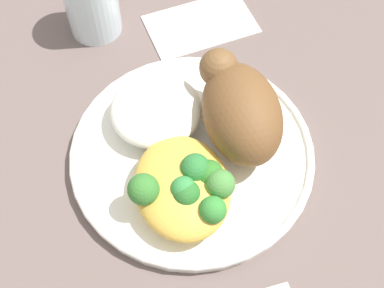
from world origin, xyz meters
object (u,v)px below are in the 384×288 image
rice_pile (156,110)px  mac_cheese_with_broccoli (185,187)px  water_glass (91,0)px  roasted_chicken (240,109)px  napkin (201,24)px  plate (192,153)px

rice_pile → mac_cheese_with_broccoli: (-0.09, -0.01, 0.00)m
mac_cheese_with_broccoli → water_glass: 0.26m
water_glass → roasted_chicken: bearing=-147.6°
rice_pile → napkin: rice_pile is taller
water_glass → rice_pile: bearing=-164.4°
plate → roasted_chicken: 0.07m
roasted_chicken → plate: bearing=103.1°
plate → water_glass: size_ratio=2.75×
rice_pile → water_glass: size_ratio=1.04×
rice_pile → napkin: size_ratio=0.73×
plate → napkin: 0.19m
roasted_chicken → napkin: roasted_chicken is taller
mac_cheese_with_broccoli → rice_pile: bearing=5.5°
plate → water_glass: (0.20, 0.07, 0.04)m
water_glass → napkin: water_glass is taller
plate → mac_cheese_with_broccoli: mac_cheese_with_broccoli is taller
water_glass → napkin: bearing=-100.7°
napkin → mac_cheese_with_broccoli: bearing=162.9°
napkin → plate: bearing=163.8°
plate → roasted_chicken: (0.01, -0.05, 0.05)m
mac_cheese_with_broccoli → napkin: (0.23, -0.07, -0.04)m
roasted_chicken → mac_cheese_with_broccoli: size_ratio=1.12×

